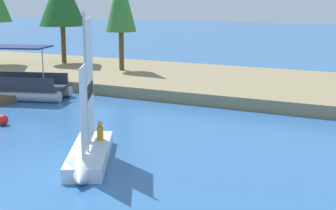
# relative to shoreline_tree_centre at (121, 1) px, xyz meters

# --- Properties ---
(shore_bank) EXTENTS (80.00, 10.92, 0.62)m
(shore_bank) POSITION_rel_shoreline_tree_centre_xyz_m (9.95, 0.01, -4.84)
(shore_bank) COLOR #897A56
(shore_bank) RESTS_ON ground
(shoreline_tree_centre) EXTENTS (2.02, 2.02, 6.61)m
(shoreline_tree_centre) POSITION_rel_shoreline_tree_centre_xyz_m (0.00, 0.00, 0.00)
(shoreline_tree_centre) COLOR brown
(shoreline_tree_centre) RESTS_ON shore_bank
(wooden_dock) EXTENTS (1.93, 5.89, 0.37)m
(wooden_dock) POSITION_rel_shoreline_tree_centre_xyz_m (-1.76, -7.90, -4.96)
(wooden_dock) COLOR brown
(wooden_dock) RESTS_ON ground
(sailboat) EXTENTS (3.44, 4.89, 5.31)m
(sailboat) POSITION_rel_shoreline_tree_centre_xyz_m (8.80, -15.92, -4.69)
(sailboat) COLOR silver
(sailboat) RESTS_ON ground
(pontoon_boat) EXTENTS (6.47, 3.92, 2.83)m
(pontoon_boat) POSITION_rel_shoreline_tree_centre_xyz_m (-1.80, -8.24, -4.48)
(pontoon_boat) COLOR #B2B2B7
(pontoon_boat) RESTS_ON ground
(channel_buoy) EXTENTS (0.47, 0.47, 0.47)m
(channel_buoy) POSITION_rel_shoreline_tree_centre_xyz_m (2.23, -13.02, -4.91)
(channel_buoy) COLOR red
(channel_buoy) RESTS_ON ground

